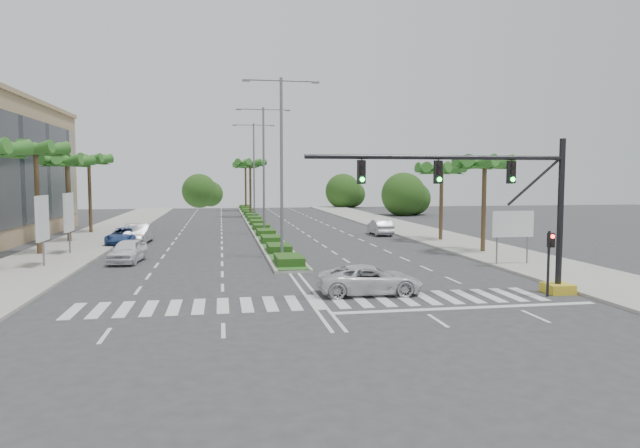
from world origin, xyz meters
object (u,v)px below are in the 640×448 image
object	(u,v)px
car_parked_c	(124,236)
car_parked_d	(132,232)
car_parked_b	(139,234)
car_right	(380,227)
car_crossing	(370,280)
car_parked_a	(128,251)

from	to	relation	value
car_parked_c	car_parked_d	bearing A→B (deg)	92.01
car_parked_b	car_right	bearing A→B (deg)	12.78
car_parked_c	car_crossing	distance (m)	26.82
car_parked_c	car_crossing	size ratio (longest dim) A/B	1.01
car_parked_b	car_parked_d	bearing A→B (deg)	113.76
car_parked_d	car_crossing	distance (m)	30.34
car_parked_a	car_parked_b	distance (m)	11.29
car_crossing	car_right	distance (m)	27.89
car_right	car_parked_a	bearing A→B (deg)	35.54
car_crossing	car_parked_c	bearing A→B (deg)	35.13
car_parked_b	car_parked_c	xyz separation A→B (m)	(-1.08, -1.04, -0.10)
car_parked_b	car_right	distance (m)	21.79
car_crossing	car_right	xyz separation A→B (m)	(8.08, 26.69, 0.06)
car_parked_b	car_parked_d	distance (m)	3.25
car_parked_d	car_right	distance (m)	22.64
car_parked_b	car_crossing	size ratio (longest dim) A/B	0.98
car_parked_a	car_parked_d	size ratio (longest dim) A/B	0.96
car_parked_b	car_parked_c	size ratio (longest dim) A/B	0.97
car_parked_d	car_right	world-z (taller)	car_right
car_parked_a	car_parked_d	distance (m)	14.45
car_parked_d	car_parked_b	bearing A→B (deg)	-77.60
car_parked_b	car_right	size ratio (longest dim) A/B	1.07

